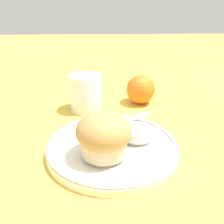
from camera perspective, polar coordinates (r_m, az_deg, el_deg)
ground_plane at (r=0.48m, az=-2.46°, el=-8.43°), size 3.00×3.00×0.00m
plate at (r=0.46m, az=-0.53°, el=-7.91°), size 0.24×0.24×0.02m
muffin at (r=0.41m, az=-3.22°, el=-5.19°), size 0.09×0.09×0.07m
cream_ramekin at (r=0.47m, az=5.22°, el=-4.61°), size 0.06×0.06×0.02m
berry_pair at (r=0.49m, az=1.65°, el=-3.73°), size 0.03×0.01×0.01m
butter_knife at (r=0.52m, az=0.67°, el=-2.62°), size 0.16×0.11×0.00m
orange_fruit at (r=0.66m, az=6.13°, el=5.15°), size 0.08×0.08×0.08m
juice_glass at (r=0.62m, az=-6.46°, el=4.38°), size 0.08×0.08×0.09m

